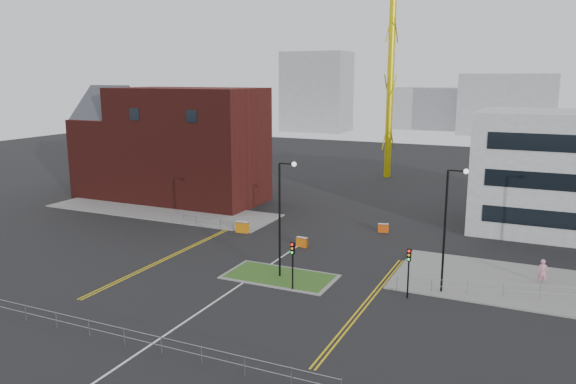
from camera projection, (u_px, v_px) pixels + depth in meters
name	position (u px, v px, depth m)	size (l,w,h in m)	color
ground	(201.00, 311.00, 37.46)	(200.00, 200.00, 0.00)	black
pavement_left	(161.00, 210.00, 65.21)	(28.00, 8.00, 0.12)	slate
pavement_right	(562.00, 290.00, 40.88)	(24.00, 10.00, 0.12)	slate
island_kerb	(280.00, 277.00, 43.75)	(8.60, 4.60, 0.08)	slate
grass_island	(280.00, 276.00, 43.74)	(8.00, 4.00, 0.12)	#2A521B
brick_building	(169.00, 145.00, 70.39)	(24.20, 10.07, 14.24)	#471511
streetlamp_island	(282.00, 210.00, 42.57)	(1.46, 0.36, 9.18)	black
streetlamp_right_near	(448.00, 221.00, 39.43)	(1.46, 0.36, 9.18)	black
traffic_light_island	(293.00, 257.00, 40.62)	(0.28, 0.33, 3.65)	black
traffic_light_right	(409.00, 263.00, 39.12)	(0.28, 0.33, 3.65)	black
railing_front	(142.00, 337.00, 31.97)	(24.05, 0.05, 1.10)	gray
railing_left	(208.00, 221.00, 57.83)	(6.05, 0.05, 1.10)	gray
railing_right	(540.00, 290.00, 39.13)	(19.05, 5.05, 1.10)	gray
centre_line	(217.00, 300.00, 39.24)	(0.15, 30.00, 0.01)	silver
yellow_left_a	(178.00, 252.00, 50.04)	(0.12, 24.00, 0.01)	gold
yellow_left_b	(181.00, 252.00, 49.92)	(0.12, 24.00, 0.01)	gold
yellow_right_a	(365.00, 302.00, 38.90)	(0.12, 20.00, 0.01)	gold
yellow_right_b	(369.00, 303.00, 38.78)	(0.12, 20.00, 0.01)	gold
skyline_a	(317.00, 92.00, 158.34)	(18.00, 12.00, 22.00)	gray
skyline_b	(507.00, 105.00, 147.35)	(24.00, 12.00, 16.00)	gray
skyline_d	(443.00, 109.00, 164.03)	(30.00, 12.00, 12.00)	gray
pedestrian	(543.00, 272.00, 42.08)	(0.70, 0.46, 1.93)	pink
barrier_left	(242.00, 227.00, 56.11)	(1.36, 0.52, 1.12)	#CA720B
barrier_mid	(302.00, 242.00, 51.41)	(1.12, 0.51, 0.91)	orange
barrier_right	(383.00, 228.00, 56.21)	(1.11, 0.63, 0.89)	#C9460B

